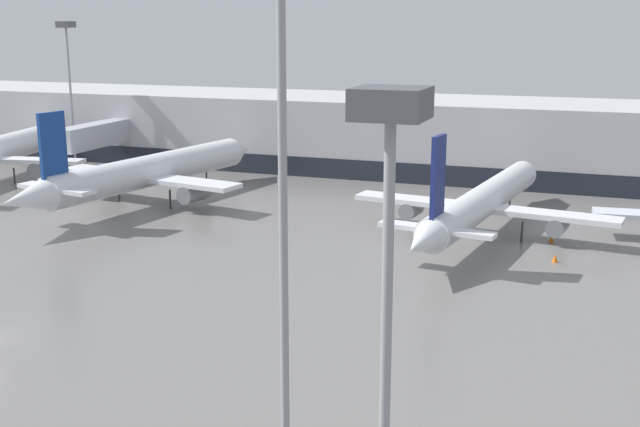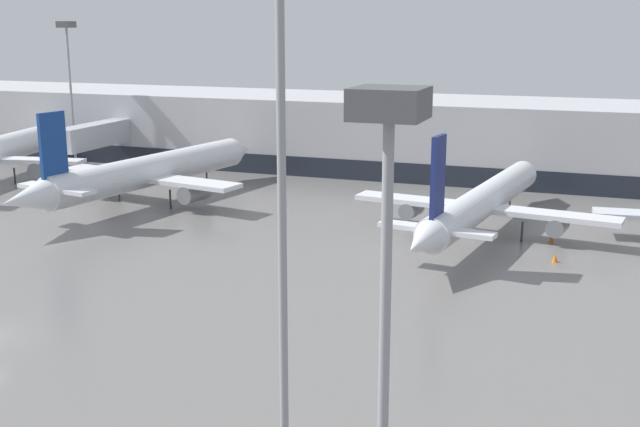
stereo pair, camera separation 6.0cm
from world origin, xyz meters
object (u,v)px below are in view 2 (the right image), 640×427
at_px(parked_jet_3, 482,202).
at_px(apron_light_mast_0, 387,218).
at_px(apron_light_mast_3, 280,46).
at_px(parked_jet_0, 147,172).
at_px(traffic_cone_1, 552,238).
at_px(apron_light_mast_4, 68,52).
at_px(traffic_cone_4, 555,258).

bearing_deg(parked_jet_3, apron_light_mast_0, -166.96).
bearing_deg(apron_light_mast_0, apron_light_mast_3, 136.62).
distance_m(parked_jet_0, apron_light_mast_3, 58.20).
bearing_deg(apron_light_mast_3, apron_light_mast_0, -43.38).
bearing_deg(traffic_cone_1, apron_light_mast_3, -98.10).
relative_size(parked_jet_3, apron_light_mast_0, 2.09).
bearing_deg(parked_jet_0, apron_light_mast_4, 61.86).
bearing_deg(parked_jet_0, traffic_cone_4, -89.43).
height_order(parked_jet_0, apron_light_mast_3, apron_light_mast_3).
bearing_deg(apron_light_mast_4, traffic_cone_4, -21.39).
relative_size(traffic_cone_4, apron_light_mast_4, 0.03).
relative_size(parked_jet_3, traffic_cone_1, 50.92).
relative_size(parked_jet_3, traffic_cone_4, 56.11).
bearing_deg(apron_light_mast_0, parked_jet_3, 95.27).
bearing_deg(apron_light_mast_3, traffic_cone_4, 79.68).
distance_m(parked_jet_3, traffic_cone_1, 6.54).
bearing_deg(apron_light_mast_0, apron_light_mast_4, 131.74).
distance_m(parked_jet_3, apron_light_mast_3, 46.80).
distance_m(parked_jet_3, traffic_cone_4, 9.52).
relative_size(parked_jet_0, apron_light_mast_3, 1.56).
distance_m(apron_light_mast_3, apron_light_mast_4, 83.34).
bearing_deg(parked_jet_3, traffic_cone_1, -85.53).
xyz_separation_m(parked_jet_3, apron_light_mast_3, (-0.28, -44.50, 14.48)).
bearing_deg(traffic_cone_4, apron_light_mast_0, -92.89).
relative_size(traffic_cone_1, apron_light_mast_0, 0.04).
relative_size(traffic_cone_1, apron_light_mast_4, 0.04).
bearing_deg(apron_light_mast_4, apron_light_mast_0, -48.26).
xyz_separation_m(parked_jet_0, apron_light_mast_4, (-21.42, 17.15, 11.06)).
distance_m(parked_jet_3, apron_light_mast_0, 50.32).
height_order(traffic_cone_4, apron_light_mast_3, apron_light_mast_3).
relative_size(apron_light_mast_0, apron_light_mast_4, 0.91).
height_order(parked_jet_0, apron_light_mast_0, apron_light_mast_0).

